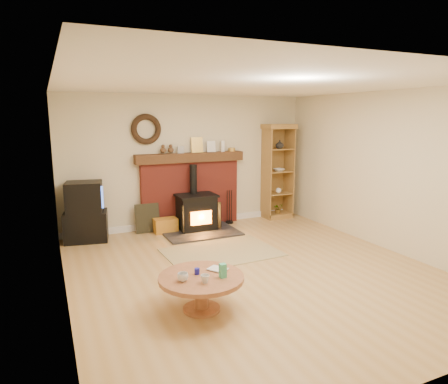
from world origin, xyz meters
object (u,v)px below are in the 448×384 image
wood_stove (197,213)px  tv_unit (85,213)px  coffee_table (201,282)px  curio_cabinet (277,171)px

wood_stove → tv_unit: wood_stove is taller
wood_stove → tv_unit: bearing=174.5°
wood_stove → coffee_table: (-1.09, -3.07, -0.01)m
tv_unit → curio_cabinet: 4.02m
wood_stove → tv_unit: 2.04m
wood_stove → curio_cabinet: size_ratio=0.69×
tv_unit → curio_cabinet: bearing=1.3°
tv_unit → coffee_table: size_ratio=1.10×
coffee_table → tv_unit: bearing=105.9°
tv_unit → curio_cabinet: size_ratio=0.53×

